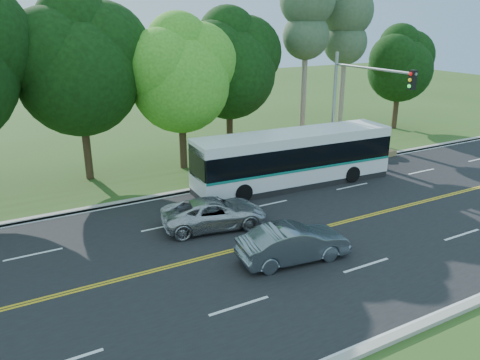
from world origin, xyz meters
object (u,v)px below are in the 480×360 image
traffic_signal (356,96)px  sedan (293,243)px  suv (214,213)px  transit_bus (294,159)px

traffic_signal → sedan: size_ratio=1.62×
suv → traffic_signal: bearing=-63.6°
transit_bus → sedan: bearing=-121.6°
traffic_signal → sedan: traffic_signal is taller
sedan → suv: bearing=24.1°
sedan → suv: size_ratio=0.92×
transit_bus → sedan: size_ratio=2.67×
transit_bus → suv: size_ratio=2.47×
traffic_signal → transit_bus: bearing=-179.6°
transit_bus → traffic_signal: bearing=3.5°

